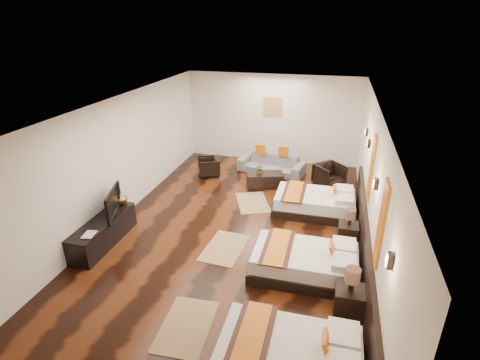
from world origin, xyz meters
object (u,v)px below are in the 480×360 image
(table_plant, at_px, (260,169))
(figurine, at_px, (120,198))
(tv, at_px, (109,203))
(armchair_left, at_px, (209,167))
(nightstand_b, at_px, (348,232))
(tv_console, at_px, (103,232))
(armchair_right, at_px, (329,175))
(coffee_table, at_px, (265,180))
(sofa, at_px, (271,164))
(nightstand_a, at_px, (349,299))
(bed_far, at_px, (316,203))
(book, at_px, (84,234))
(bed_mid, at_px, (306,262))
(bed_near, at_px, (291,357))

(table_plant, bearing_deg, figurine, -132.05)
(tv, bearing_deg, armchair_left, -30.65)
(figurine, xyz_separation_m, armchair_left, (0.93, 3.29, -0.43))
(nightstand_b, height_order, tv, tv)
(tv_console, height_order, armchair_right, armchair_right)
(figurine, bearing_deg, coffee_table, 47.01)
(sofa, xyz_separation_m, armchair_right, (1.74, -0.56, 0.04))
(figurine, xyz_separation_m, armchair_right, (4.45, 3.40, -0.38))
(nightstand_b, relative_size, tv, 0.81)
(tv, bearing_deg, armchair_right, -66.02)
(nightstand_a, distance_m, armchair_right, 5.03)
(bed_far, relative_size, figurine, 6.28)
(book, bearing_deg, sofa, 62.94)
(bed_mid, distance_m, armchair_left, 5.18)
(tv_console, bearing_deg, figurine, 90.00)
(bed_far, xyz_separation_m, tv_console, (-4.19, -2.51, 0.02))
(bed_far, xyz_separation_m, nightstand_a, (0.75, -3.35, 0.06))
(bed_mid, bearing_deg, tv, 177.02)
(figurine, relative_size, coffee_table, 0.31)
(bed_mid, relative_size, bed_far, 1.01)
(armchair_left, bearing_deg, figurine, -41.12)
(nightstand_a, bearing_deg, armchair_right, 95.65)
(bed_mid, bearing_deg, armchair_left, 129.14)
(sofa, bearing_deg, coffee_table, -78.80)
(nightstand_b, bearing_deg, nightstand_a, -90.00)
(bed_near, xyz_separation_m, nightstand_b, (0.75, 3.39, 0.03))
(bed_near, relative_size, tv_console, 1.08)
(nightstand_b, xyz_separation_m, sofa, (-2.24, 3.45, 0.01))
(nightstand_a, relative_size, armchair_right, 1.24)
(bed_near, xyz_separation_m, coffee_table, (-1.49, 5.79, -0.05))
(coffee_table, height_order, table_plant, table_plant)
(armchair_left, distance_m, armchair_right, 3.52)
(sofa, height_order, table_plant, table_plant)
(bed_mid, bearing_deg, bed_far, 90.00)
(bed_far, height_order, tv, tv)
(nightstand_a, bearing_deg, table_plant, 118.06)
(bed_mid, relative_size, coffee_table, 1.95)
(sofa, bearing_deg, tv, -109.54)
(tv_console, xyz_separation_m, coffee_table, (2.71, 3.67, -0.08))
(bed_near, relative_size, tv, 1.94)
(bed_near, distance_m, bed_mid, 2.15)
(tv_console, xyz_separation_m, figurine, (0.00, 0.77, 0.43))
(bed_far, distance_m, armchair_left, 3.61)
(armchair_right, bearing_deg, nightstand_a, -127.14)
(nightstand_a, distance_m, nightstand_b, 2.12)
(nightstand_b, bearing_deg, armchair_right, 99.73)
(tv, xyz_separation_m, coffee_table, (2.66, 3.42, -0.64))
(nightstand_a, xyz_separation_m, table_plant, (-2.38, 4.46, 0.22))
(sofa, distance_m, coffee_table, 1.05)
(figurine, distance_m, table_plant, 3.84)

